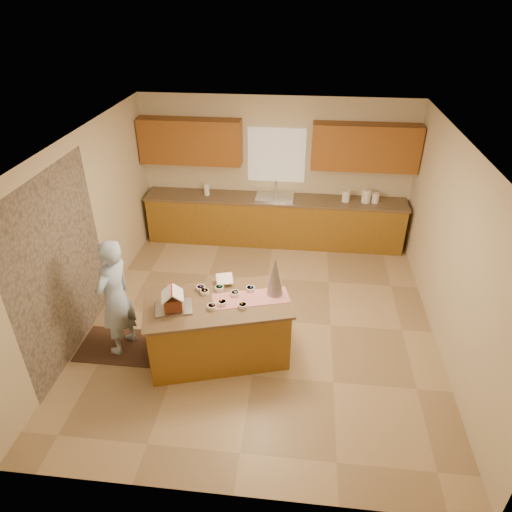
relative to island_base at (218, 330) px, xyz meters
name	(u,v)px	position (x,y,z in m)	size (l,w,h in m)	color
floor	(261,320)	(0.49, 0.80, -0.43)	(5.50, 5.50, 0.00)	tan
ceiling	(262,144)	(0.49, 0.80, 2.27)	(5.50, 5.50, 0.00)	silver
wall_back	(276,170)	(0.49, 3.55, 0.92)	(5.50, 5.50, 0.00)	beige
wall_front	(229,401)	(0.49, -1.95, 0.92)	(5.50, 5.50, 0.00)	beige
wall_left	(84,232)	(-2.01, 0.80, 0.92)	(5.50, 5.50, 0.00)	beige
wall_right	(453,252)	(2.99, 0.80, 0.92)	(5.50, 5.50, 0.00)	beige
stone_accent	(60,269)	(-1.99, 0.00, 0.82)	(2.50, 2.50, 0.00)	gray
window_curtain	(277,155)	(0.49, 3.52, 1.22)	(1.05, 0.03, 1.00)	white
back_counter_base	(274,221)	(0.49, 3.25, 0.01)	(4.80, 0.60, 0.88)	#865F1B
back_counter_top	(275,199)	(0.49, 3.25, 0.47)	(4.85, 0.63, 0.04)	brown
upper_cabinet_left	(190,141)	(-1.06, 3.37, 1.47)	(1.85, 0.35, 0.80)	brown
upper_cabinet_right	(365,147)	(2.04, 3.37, 1.47)	(1.85, 0.35, 0.80)	brown
sink	(275,200)	(0.49, 3.25, 0.46)	(0.70, 0.45, 0.12)	silver
faucet	(276,187)	(0.49, 3.43, 0.63)	(0.03, 0.03, 0.28)	silver
island_base	(218,330)	(0.00, 0.00, 0.00)	(1.75, 0.88, 0.86)	#865F1B
island_top	(217,303)	(0.00, 0.00, 0.45)	(1.83, 0.95, 0.04)	brown
table_runner	(251,298)	(0.42, 0.12, 0.47)	(0.97, 0.35, 0.01)	#B20C1E
baking_tray	(174,308)	(-0.50, -0.20, 0.48)	(0.45, 0.33, 0.02)	silver
cookbook	(225,279)	(0.04, 0.40, 0.55)	(0.21, 0.02, 0.18)	white
tinsel_tree	(275,276)	(0.72, 0.26, 0.73)	(0.21, 0.21, 0.54)	#AAABB6
rug	(121,346)	(-1.40, 0.01, -0.42)	(1.13, 0.73, 0.01)	black
boy	(115,298)	(-1.35, 0.01, 0.41)	(0.61, 0.40, 1.66)	#AFCDF8
canister_a	(346,196)	(1.79, 3.25, 0.59)	(0.15, 0.15, 0.20)	white
canister_b	(366,196)	(2.15, 3.25, 0.61)	(0.17, 0.17, 0.24)	white
canister_c	(376,198)	(2.32, 3.25, 0.58)	(0.13, 0.13, 0.18)	white
paper_towel	(207,190)	(-0.79, 3.25, 0.60)	(0.10, 0.10, 0.22)	white
gingerbread_house	(173,300)	(-0.50, -0.20, 0.59)	(0.33, 0.34, 0.27)	#5B3218
candy_bowls	(223,296)	(0.07, 0.10, 0.49)	(0.77, 0.55, 0.05)	orange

